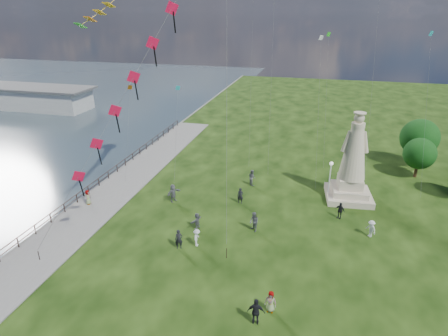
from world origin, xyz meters
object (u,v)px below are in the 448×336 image
(pier_pavilion, at_px, (22,97))
(lamppost, at_px, (330,172))
(person_4, at_px, (271,302))
(person_9, at_px, (340,210))
(person_2, at_px, (197,238))
(person_6, at_px, (240,196))
(person_3, at_px, (256,312))
(person_7, at_px, (252,177))
(person_8, at_px, (371,229))
(person_1, at_px, (254,222))
(person_11, at_px, (197,221))
(person_5, at_px, (173,193))
(person_0, at_px, (179,239))
(statue, at_px, (352,168))
(person_10, at_px, (88,198))

(pier_pavilion, relative_size, lamppost, 7.35)
(person_4, xyz_separation_m, person_9, (4.60, 13.36, 0.03))
(person_2, distance_m, person_6, 8.34)
(person_3, relative_size, person_7, 1.04)
(person_8, bearing_deg, person_1, -120.43)
(lamppost, height_order, person_2, lamppost)
(person_1, xyz_separation_m, person_7, (-1.92, 9.30, -0.01))
(person_2, distance_m, person_11, 2.67)
(person_5, distance_m, person_6, 6.81)
(person_1, distance_m, person_2, 5.36)
(person_0, distance_m, person_9, 15.26)
(lamppost, xyz_separation_m, person_5, (-15.21, -4.61, -2.01))
(person_11, bearing_deg, lamppost, 147.08)
(person_3, bearing_deg, statue, -113.18)
(person_2, xyz_separation_m, person_11, (-0.83, 2.54, -0.00))
(person_0, xyz_separation_m, person_9, (12.81, 8.29, -0.04))
(person_0, height_order, person_1, person_1)
(person_7, bearing_deg, statue, -133.93)
(person_10, bearing_deg, person_4, -124.72)
(lamppost, height_order, person_10, lamppost)
(person_5, bearing_deg, person_11, -111.09)
(person_5, bearing_deg, person_0, -129.07)
(statue, relative_size, person_5, 4.89)
(person_1, bearing_deg, person_2, -93.65)
(person_5, bearing_deg, pier_pavilion, 81.42)
(person_4, distance_m, person_11, 11.35)
(person_7, relative_size, person_8, 1.15)
(person_0, height_order, person_2, person_0)
(lamppost, height_order, person_9, lamppost)
(person_4, xyz_separation_m, person_10, (-19.62, 9.73, -0.01))
(person_0, height_order, person_8, person_0)
(person_0, distance_m, person_5, 8.30)
(person_11, bearing_deg, pier_pavilion, -107.15)
(lamppost, xyz_separation_m, person_6, (-8.53, -3.31, -2.12))
(lamppost, distance_m, person_1, 10.40)
(person_0, bearing_deg, pier_pavilion, 119.23)
(person_0, xyz_separation_m, person_4, (8.20, -5.06, -0.08))
(lamppost, relative_size, person_11, 2.69)
(person_0, distance_m, person_3, 9.79)
(statue, bearing_deg, person_5, -168.89)
(statue, xyz_separation_m, lamppost, (-2.07, -0.55, -0.50))
(lamppost, xyz_separation_m, person_8, (3.57, -6.41, -2.17))
(person_1, height_order, person_7, person_1)
(statue, relative_size, person_1, 5.02)
(person_5, height_order, person_7, person_5)
(pier_pavilion, height_order, lamppost, lamppost)
(person_6, distance_m, person_9, 9.62)
(statue, height_order, lamppost, statue)
(person_7, xyz_separation_m, person_8, (11.78, -7.67, -0.12))
(person_10, bearing_deg, person_7, -68.04)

